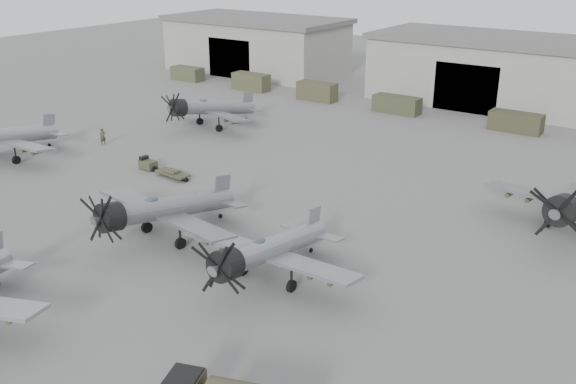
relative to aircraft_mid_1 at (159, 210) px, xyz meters
name	(u,v)px	position (x,y,z in m)	size (l,w,h in m)	color
ground	(126,298)	(4.04, -6.90, -2.38)	(220.00, 220.00, 0.00)	slate
hangar_left	(256,44)	(-33.96, 55.06, 1.99)	(29.00, 14.80, 8.70)	#97978E
hangar_center	(485,69)	(4.04, 55.06, 1.99)	(29.00, 14.80, 8.70)	#97978E
support_truck_0	(187,74)	(-38.15, 43.10, -1.36)	(5.22, 2.20, 2.03)	#42472E
support_truck_1	(251,82)	(-25.70, 43.10, -1.17)	(5.51, 2.20, 2.41)	#42452D
support_truck_2	(317,91)	(-14.47, 43.10, -1.16)	(5.37, 2.20, 2.44)	#42422B
support_truck_3	(397,105)	(-2.69, 43.10, -1.33)	(5.90, 2.20, 2.10)	#3A4029
support_truck_4	(516,122)	(11.99, 43.10, -1.30)	(5.78, 2.20, 2.15)	#383825
aircraft_mid_1	(159,210)	(0.00, 0.00, 0.00)	(13.17, 11.85, 5.23)	gray
aircraft_mid_2	(265,251)	(9.76, -0.68, -0.12)	(12.32, 11.09, 4.96)	gray
aircraft_far_0	(208,108)	(-17.18, 24.28, -0.04)	(12.94, 11.65, 5.15)	gray
tug_trailer	(157,168)	(-10.87, 10.15, -1.92)	(6.16, 1.68, 1.23)	#3C4029
ground_crew	(103,137)	(-21.88, 13.08, -1.49)	(0.65, 0.43, 1.78)	#3B3E29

